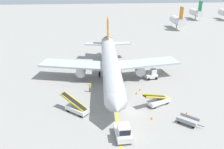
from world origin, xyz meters
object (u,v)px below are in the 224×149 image
belt_loader_aft_hold (158,100)px  safety_cone_wingtip_right (152,118)px  pushback_tug (123,132)px  safety_cone_nose_left (140,89)px  belt_loader_forward_hold (76,108)px  baggage_tug_near_wing (152,75)px  ground_crew_wing_walker (108,100)px  safety_cone_nose_right (187,113)px  airliner (110,63)px  baggage_cart_loaded (188,121)px  ground_crew_marshaller (90,87)px  safety_cone_wingtip_left (137,93)px

belt_loader_aft_hold → safety_cone_wingtip_right: bearing=-116.8°
pushback_tug → belt_loader_aft_hold: 10.50m
safety_cone_nose_left → safety_cone_wingtip_right: same height
belt_loader_forward_hold → safety_cone_wingtip_right: (11.03, -2.98, -0.56)m
pushback_tug → baggage_tug_near_wing: bearing=65.2°
ground_crew_wing_walker → safety_cone_nose_right: ground_crew_wing_walker is taller
airliner → baggage_tug_near_wing: 8.79m
baggage_cart_loaded → baggage_tug_near_wing: bearing=94.1°
belt_loader_forward_hold → baggage_tug_near_wing: bearing=37.8°
pushback_tug → baggage_cart_loaded: pushback_tug is taller
baggage_cart_loaded → safety_cone_nose_left: size_ratio=7.51×
belt_loader_forward_hold → ground_crew_marshaller: (2.09, 6.73, 0.13)m
ground_crew_marshaller → safety_cone_nose_right: (14.54, -8.93, -0.69)m
ground_crew_marshaller → belt_loader_aft_hold: bearing=-27.3°
baggage_tug_near_wing → ground_crew_marshaller: bearing=-159.7°
safety_cone_nose_left → safety_cone_wingtip_right: 9.42m
safety_cone_wingtip_right → belt_loader_aft_hold: bearing=63.2°
airliner → safety_cone_wingtip_right: size_ratio=80.22×
pushback_tug → belt_loader_forward_hold: size_ratio=0.80×
safety_cone_nose_right → airliner: bearing=126.0°
pushback_tug → belt_loader_aft_hold: size_ratio=0.73×
belt_loader_aft_hold → baggage_tug_near_wing: bearing=81.1°
ground_crew_wing_walker → safety_cone_nose_left: ground_crew_wing_walker is taller
belt_loader_aft_hold → baggage_cart_loaded: (2.76, -5.61, -0.31)m
belt_loader_forward_hold → belt_loader_aft_hold: size_ratio=0.91×
safety_cone_wingtip_right → safety_cone_nose_right: bearing=7.9°
safety_cone_wingtip_left → safety_cone_wingtip_right: bearing=-85.1°
ground_crew_wing_walker → pushback_tug: bearing=-81.9°
baggage_tug_near_wing → ground_crew_marshaller: 13.43m
belt_loader_forward_hold → belt_loader_aft_hold: (13.07, 1.07, 0.00)m
pushback_tug → airliner: bearing=89.9°
airliner → ground_crew_wing_walker: 10.83m
belt_loader_aft_hold → safety_cone_nose_right: size_ratio=11.45×
safety_cone_wingtip_left → safety_cone_wingtip_right: 8.12m
safety_cone_nose_right → belt_loader_aft_hold: bearing=137.5°
pushback_tug → ground_crew_wing_walker: size_ratio=2.16×
ground_crew_marshaller → safety_cone_nose_right: ground_crew_marshaller is taller
ground_crew_marshaller → baggage_tug_near_wing: bearing=20.3°
ground_crew_marshaller → ground_crew_wing_walker: same height
safety_cone_nose_right → ground_crew_wing_walker: bearing=161.9°
baggage_cart_loaded → safety_cone_wingtip_left: size_ratio=7.51×
belt_loader_aft_hold → ground_crew_marshaller: (-10.98, 5.66, 0.13)m
airliner → safety_cone_nose_left: bearing=-48.7°
ground_crew_wing_walker → safety_cone_wingtip_right: (6.00, -4.57, -0.69)m
belt_loader_forward_hold → safety_cone_wingtip_left: belt_loader_forward_hold is taller
baggage_tug_near_wing → safety_cone_wingtip_right: bearing=-104.3°
safety_cone_nose_right → safety_cone_wingtip_left: bearing=130.7°
safety_cone_wingtip_left → belt_loader_forward_hold: bearing=-153.7°
airliner → belt_loader_forward_hold: (-6.29, -12.06, -2.64)m
pushback_tug → safety_cone_wingtip_right: (4.78, 3.93, -0.77)m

